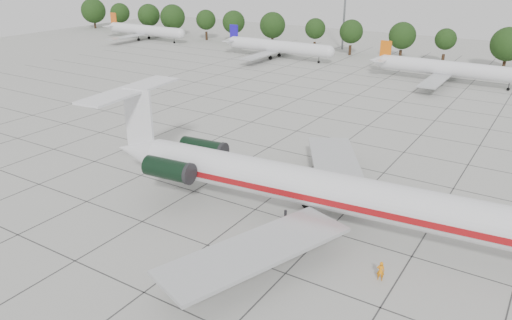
{
  "coord_description": "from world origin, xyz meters",
  "views": [
    {
      "loc": [
        24.19,
        -38.08,
        24.05
      ],
      "look_at": [
        -2.51,
        4.11,
        3.5
      ],
      "focal_mm": 35.0,
      "sensor_mm": 36.0,
      "label": 1
    }
  ],
  "objects_px": {
    "ground_crew": "(381,271)",
    "bg_airliner_b": "(278,47)",
    "bg_airliner_a": "(145,30)",
    "main_airliner": "(305,185)",
    "bg_airliner_c": "(449,69)"
  },
  "relations": [
    {
      "from": "ground_crew",
      "to": "bg_airliner_b",
      "type": "distance_m",
      "value": 92.59
    },
    {
      "from": "ground_crew",
      "to": "bg_airliner_b",
      "type": "xyz_separation_m",
      "value": [
        -53.23,
        75.73,
        2.06
      ]
    },
    {
      "from": "bg_airliner_a",
      "to": "ground_crew",
      "type": "bearing_deg",
      "value": -37.95
    },
    {
      "from": "ground_crew",
      "to": "bg_airliner_a",
      "type": "xyz_separation_m",
      "value": [
        -101.93,
        79.49,
        2.06
      ]
    },
    {
      "from": "bg_airliner_a",
      "to": "bg_airliner_c",
      "type": "distance_m",
      "value": 91.18
    },
    {
      "from": "ground_crew",
      "to": "bg_airliner_a",
      "type": "distance_m",
      "value": 129.28
    },
    {
      "from": "ground_crew",
      "to": "bg_airliner_c",
      "type": "distance_m",
      "value": 72.3
    },
    {
      "from": "main_airliner",
      "to": "bg_airliner_b",
      "type": "height_order",
      "value": "main_airliner"
    },
    {
      "from": "bg_airliner_a",
      "to": "main_airliner",
      "type": "bearing_deg",
      "value": -38.81
    },
    {
      "from": "main_airliner",
      "to": "bg_airliner_b",
      "type": "bearing_deg",
      "value": 116.34
    },
    {
      "from": "bg_airliner_a",
      "to": "bg_airliner_b",
      "type": "relative_size",
      "value": 1.0
    },
    {
      "from": "bg_airliner_a",
      "to": "bg_airliner_c",
      "type": "height_order",
      "value": "same"
    },
    {
      "from": "ground_crew",
      "to": "bg_airliner_c",
      "type": "xyz_separation_m",
      "value": [
        -11.12,
        71.41,
        2.06
      ]
    },
    {
      "from": "main_airliner",
      "to": "ground_crew",
      "type": "xyz_separation_m",
      "value": [
        9.52,
        -5.17,
        -3.03
      ]
    },
    {
      "from": "main_airliner",
      "to": "bg_airliner_a",
      "type": "bearing_deg",
      "value": 135.76
    }
  ]
}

